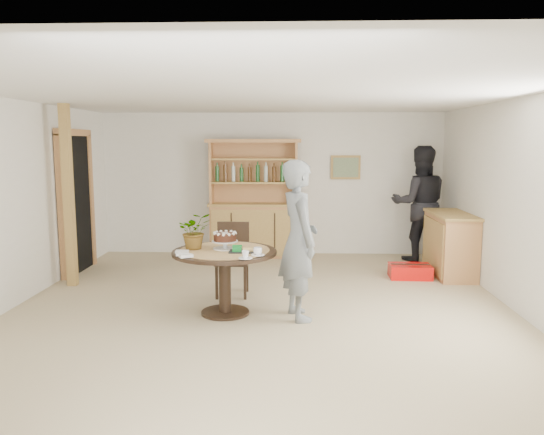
{
  "coord_description": "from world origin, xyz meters",
  "views": [
    {
      "loc": [
        0.36,
        -5.91,
        1.97
      ],
      "look_at": [
        0.11,
        0.65,
        1.05
      ],
      "focal_mm": 35.0,
      "sensor_mm": 36.0,
      "label": 1
    }
  ],
  "objects_px": {
    "sideboard": "(450,244)",
    "red_suitcase": "(410,271)",
    "adult_person": "(420,204)",
    "hutch": "(254,217)",
    "teen_boy": "(299,240)",
    "dining_table": "(225,263)",
    "dining_chair": "(233,254)"
  },
  "relations": [
    {
      "from": "teen_boy",
      "to": "adult_person",
      "type": "distance_m",
      "value": 3.69
    },
    {
      "from": "teen_boy",
      "to": "red_suitcase",
      "type": "height_order",
      "value": "teen_boy"
    },
    {
      "from": "hutch",
      "to": "red_suitcase",
      "type": "relative_size",
      "value": 3.33
    },
    {
      "from": "sideboard",
      "to": "hutch",
      "type": "bearing_deg",
      "value": 157.79
    },
    {
      "from": "teen_boy",
      "to": "hutch",
      "type": "bearing_deg",
      "value": -4.57
    },
    {
      "from": "dining_table",
      "to": "teen_boy",
      "type": "xyz_separation_m",
      "value": [
        0.85,
        -0.1,
        0.29
      ]
    },
    {
      "from": "hutch",
      "to": "teen_boy",
      "type": "bearing_deg",
      "value": -77.4
    },
    {
      "from": "dining_table",
      "to": "adult_person",
      "type": "relative_size",
      "value": 0.62
    },
    {
      "from": "teen_boy",
      "to": "adult_person",
      "type": "bearing_deg",
      "value": -51.09
    },
    {
      "from": "red_suitcase",
      "to": "adult_person",
      "type": "bearing_deg",
      "value": 73.92
    },
    {
      "from": "dining_chair",
      "to": "teen_boy",
      "type": "xyz_separation_m",
      "value": [
        0.85,
        -0.93,
        0.36
      ]
    },
    {
      "from": "hutch",
      "to": "teen_boy",
      "type": "distance_m",
      "value": 3.39
    },
    {
      "from": "hutch",
      "to": "sideboard",
      "type": "relative_size",
      "value": 1.62
    },
    {
      "from": "hutch",
      "to": "adult_person",
      "type": "xyz_separation_m",
      "value": [
        2.8,
        -0.24,
        0.28
      ]
    },
    {
      "from": "red_suitcase",
      "to": "sideboard",
      "type": "bearing_deg",
      "value": 20.75
    },
    {
      "from": "dining_table",
      "to": "hutch",
      "type": "bearing_deg",
      "value": 88.02
    },
    {
      "from": "red_suitcase",
      "to": "teen_boy",
      "type": "bearing_deg",
      "value": -130.17
    },
    {
      "from": "sideboard",
      "to": "teen_boy",
      "type": "height_order",
      "value": "teen_boy"
    },
    {
      "from": "dining_chair",
      "to": "adult_person",
      "type": "height_order",
      "value": "adult_person"
    },
    {
      "from": "sideboard",
      "to": "dining_table",
      "type": "height_order",
      "value": "sideboard"
    },
    {
      "from": "hutch",
      "to": "teen_boy",
      "type": "relative_size",
      "value": 1.14
    },
    {
      "from": "hutch",
      "to": "sideboard",
      "type": "distance_m",
      "value": 3.29
    },
    {
      "from": "sideboard",
      "to": "red_suitcase",
      "type": "relative_size",
      "value": 2.06
    },
    {
      "from": "dining_chair",
      "to": "teen_boy",
      "type": "height_order",
      "value": "teen_boy"
    },
    {
      "from": "sideboard",
      "to": "dining_table",
      "type": "bearing_deg",
      "value": -148.06
    },
    {
      "from": "adult_person",
      "to": "red_suitcase",
      "type": "relative_size",
      "value": 3.15
    },
    {
      "from": "sideboard",
      "to": "dining_table",
      "type": "distance_m",
      "value": 3.72
    },
    {
      "from": "teen_boy",
      "to": "sideboard",
      "type": "bearing_deg",
      "value": -65.27
    },
    {
      "from": "dining_chair",
      "to": "red_suitcase",
      "type": "bearing_deg",
      "value": 19.4
    },
    {
      "from": "sideboard",
      "to": "red_suitcase",
      "type": "bearing_deg",
      "value": -161.13
    },
    {
      "from": "teen_boy",
      "to": "dining_chair",
      "type": "bearing_deg",
      "value": 25.3
    },
    {
      "from": "adult_person",
      "to": "hutch",
      "type": "bearing_deg",
      "value": -2.81
    }
  ]
}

